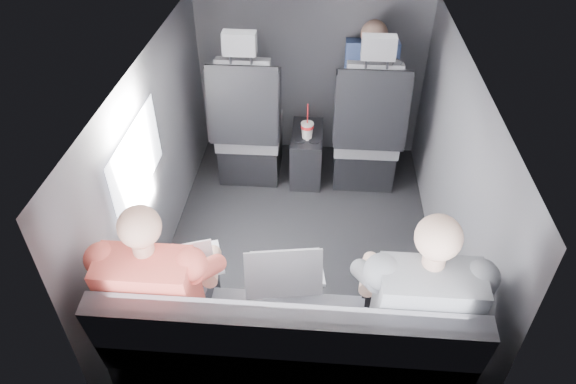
# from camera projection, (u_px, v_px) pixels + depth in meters

# --- Properties ---
(floor) EXTENTS (2.60, 2.60, 0.00)m
(floor) POSITION_uv_depth(u_px,v_px,m) (300.00, 249.00, 3.52)
(floor) COLOR black
(floor) RESTS_ON ground
(ceiling) EXTENTS (2.60, 2.60, 0.00)m
(ceiling) POSITION_uv_depth(u_px,v_px,m) (304.00, 65.00, 2.69)
(ceiling) COLOR #B2B2AD
(ceiling) RESTS_ON panel_back
(panel_left) EXTENTS (0.02, 2.60, 1.35)m
(panel_left) POSITION_uv_depth(u_px,v_px,m) (156.00, 163.00, 3.16)
(panel_left) COLOR #56565B
(panel_left) RESTS_ON floor
(panel_right) EXTENTS (0.02, 2.60, 1.35)m
(panel_right) POSITION_uv_depth(u_px,v_px,m) (452.00, 176.00, 3.05)
(panel_right) COLOR #56565B
(panel_right) RESTS_ON floor
(panel_front) EXTENTS (1.80, 0.02, 1.35)m
(panel_front) POSITION_uv_depth(u_px,v_px,m) (311.00, 76.00, 4.12)
(panel_front) COLOR #56565B
(panel_front) RESTS_ON floor
(panel_back) EXTENTS (1.80, 0.02, 1.35)m
(panel_back) POSITION_uv_depth(u_px,v_px,m) (283.00, 355.00, 2.09)
(panel_back) COLOR #56565B
(panel_back) RESTS_ON floor
(side_window) EXTENTS (0.02, 0.75, 0.42)m
(side_window) POSITION_uv_depth(u_px,v_px,m) (137.00, 161.00, 2.78)
(side_window) COLOR white
(side_window) RESTS_ON panel_left
(seatbelt) EXTENTS (0.35, 0.11, 0.59)m
(seatbelt) POSITION_uv_depth(u_px,v_px,m) (373.00, 101.00, 3.53)
(seatbelt) COLOR black
(seatbelt) RESTS_ON front_seat_right
(front_seat_left) EXTENTS (0.52, 0.58, 1.26)m
(front_seat_left) POSITION_uv_depth(u_px,v_px,m) (249.00, 133.00, 3.96)
(front_seat_left) COLOR black
(front_seat_left) RESTS_ON floor
(front_seat_right) EXTENTS (0.52, 0.58, 1.26)m
(front_seat_right) POSITION_uv_depth(u_px,v_px,m) (366.00, 137.00, 3.91)
(front_seat_right) COLOR black
(front_seat_right) RESTS_ON floor
(center_console) EXTENTS (0.24, 0.48, 0.41)m
(center_console) POSITION_uv_depth(u_px,v_px,m) (307.00, 154.00, 4.09)
(center_console) COLOR black
(center_console) RESTS_ON floor
(rear_bench) EXTENTS (1.60, 0.57, 0.92)m
(rear_bench) POSITION_uv_depth(u_px,v_px,m) (288.00, 357.00, 2.50)
(rear_bench) COLOR slate
(rear_bench) RESTS_ON floor
(soda_cup) EXTENTS (0.10, 0.10, 0.29)m
(soda_cup) POSITION_uv_depth(u_px,v_px,m) (307.00, 130.00, 3.85)
(soda_cup) COLOR white
(soda_cup) RESTS_ON center_console
(laptop_white) EXTENTS (0.38, 0.40, 0.24)m
(laptop_white) POSITION_uv_depth(u_px,v_px,m) (187.00, 263.00, 2.55)
(laptop_white) COLOR silver
(laptop_white) RESTS_ON passenger_rear_left
(laptop_silver) EXTENTS (0.40, 0.38, 0.26)m
(laptop_silver) POSITION_uv_depth(u_px,v_px,m) (286.00, 270.00, 2.51)
(laptop_silver) COLOR #B1B1B6
(laptop_silver) RESTS_ON rear_bench
(laptop_black) EXTENTS (0.38, 0.35, 0.26)m
(laptop_black) POSITION_uv_depth(u_px,v_px,m) (403.00, 284.00, 2.44)
(laptop_black) COLOR black
(laptop_black) RESTS_ON passenger_rear_right
(passenger_rear_left) EXTENTS (0.50, 0.62, 1.22)m
(passenger_rear_left) POSITION_uv_depth(u_px,v_px,m) (165.00, 292.00, 2.41)
(passenger_rear_left) COLOR #2D2D31
(passenger_rear_left) RESTS_ON rear_bench
(passenger_rear_right) EXTENTS (0.52, 0.64, 1.25)m
(passenger_rear_right) POSITION_uv_depth(u_px,v_px,m) (414.00, 305.00, 2.33)
(passenger_rear_right) COLOR navy
(passenger_rear_right) RESTS_ON rear_bench
(passenger_front_right) EXTENTS (0.39, 0.39, 0.78)m
(passenger_front_right) POSITION_uv_depth(u_px,v_px,m) (369.00, 80.00, 3.89)
(passenger_front_right) COLOR navy
(passenger_front_right) RESTS_ON front_seat_right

